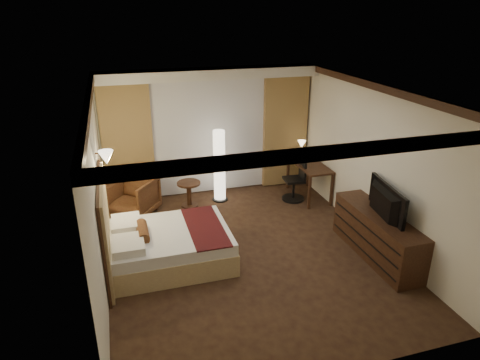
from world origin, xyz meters
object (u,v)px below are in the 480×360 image
object	(u,v)px
floor_lamp	(219,166)
dresser	(377,235)
armchair	(133,195)
desk	(309,180)
office_chair	(294,178)
television	(381,196)
side_table	(189,194)
bed	(171,246)

from	to	relation	value
floor_lamp	dresser	bearing A→B (deg)	-56.13
armchair	dresser	distance (m)	4.60
floor_lamp	armchair	bearing A→B (deg)	-174.51
desk	dresser	size ratio (longest dim) A/B	0.63
desk	office_chair	distance (m)	0.39
television	desk	bearing A→B (deg)	8.85
side_table	office_chair	xyz separation A→B (m)	(2.18, -0.32, 0.23)
bed	television	distance (m)	3.42
armchair	desk	distance (m)	3.68
side_table	dresser	world-z (taller)	dresser
side_table	floor_lamp	world-z (taller)	floor_lamp
floor_lamp	office_chair	distance (m)	1.59
side_table	bed	bearing A→B (deg)	-108.39
bed	floor_lamp	xyz separation A→B (m)	(1.33, 2.08, 0.50)
armchair	dresser	size ratio (longest dim) A/B	0.42
side_table	desk	size ratio (longest dim) A/B	0.43
side_table	office_chair	size ratio (longest dim) A/B	0.54
bed	side_table	xyz separation A→B (m)	(0.65, 1.97, -0.01)
bed	desk	distance (m)	3.63
floor_lamp	desk	size ratio (longest dim) A/B	1.26
dresser	television	world-z (taller)	television
side_table	floor_lamp	bearing A→B (deg)	9.37
office_chair	dresser	distance (m)	2.47
office_chair	dresser	xyz separation A→B (m)	(0.42, -2.44, -0.11)
desk	armchair	bearing A→B (deg)	176.77
bed	armchair	xyz separation A→B (m)	(-0.47, 1.91, 0.14)
desk	television	size ratio (longest dim) A/B	1.07
armchair	office_chair	xyz separation A→B (m)	(3.30, -0.26, 0.08)
armchair	desk	xyz separation A→B (m)	(3.67, -0.21, -0.04)
armchair	television	distance (m)	4.62
bed	television	world-z (taller)	television
armchair	side_table	world-z (taller)	armchair
armchair	floor_lamp	distance (m)	1.84
side_table	desk	world-z (taller)	desk
side_table	television	world-z (taller)	television
bed	side_table	world-z (taller)	bed
dresser	television	size ratio (longest dim) A/B	1.71
bed	television	bearing A→B (deg)	-13.72
bed	office_chair	world-z (taller)	office_chair
bed	armchair	size ratio (longest dim) A/B	2.26
bed	floor_lamp	bearing A→B (deg)	57.41
floor_lamp	desk	distance (m)	1.95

